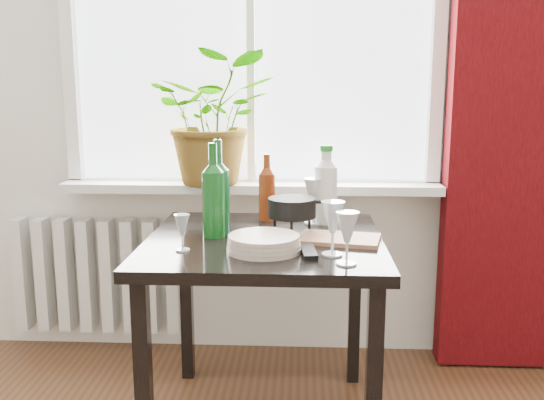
{
  "coord_description": "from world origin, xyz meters",
  "views": [
    {
      "loc": [
        0.24,
        -0.58,
        1.29
      ],
      "look_at": [
        0.13,
        1.55,
        0.88
      ],
      "focal_mm": 40.0,
      "sensor_mm": 36.0,
      "label": 1
    }
  ],
  "objects_px": {
    "bottle_amber": "(267,186)",
    "potted_plant": "(215,118)",
    "cutting_board": "(339,239)",
    "wineglass_front_left": "(182,232)",
    "wine_bottle_right": "(218,186)",
    "table": "(264,262)",
    "plate_stack": "(264,243)",
    "wineglass_far_right": "(347,238)",
    "tv_remote": "(309,252)",
    "radiator": "(98,275)",
    "cleaning_bottle": "(326,183)",
    "wineglass_back_left": "(212,199)",
    "fondue_pot": "(292,216)",
    "wine_bottle_left": "(213,189)",
    "wineglass_back_center": "(313,200)",
    "wineglass_front_right": "(333,228)"
  },
  "relations": [
    {
      "from": "bottle_amber",
      "to": "potted_plant",
      "type": "bearing_deg",
      "value": 133.07
    },
    {
      "from": "bottle_amber",
      "to": "cutting_board",
      "type": "xyz_separation_m",
      "value": [
        0.28,
        -0.33,
        -0.13
      ]
    },
    {
      "from": "bottle_amber",
      "to": "wineglass_front_left",
      "type": "bearing_deg",
      "value": -117.85
    },
    {
      "from": "wine_bottle_right",
      "to": "table",
      "type": "bearing_deg",
      "value": -19.18
    },
    {
      "from": "table",
      "to": "plate_stack",
      "type": "xyz_separation_m",
      "value": [
        0.01,
        -0.18,
        0.12
      ]
    },
    {
      "from": "wineglass_far_right",
      "to": "tv_remote",
      "type": "distance_m",
      "value": 0.18
    },
    {
      "from": "table",
      "to": "tv_remote",
      "type": "height_order",
      "value": "tv_remote"
    },
    {
      "from": "radiator",
      "to": "table",
      "type": "bearing_deg",
      "value": -36.54
    },
    {
      "from": "table",
      "to": "wineglass_far_right",
      "type": "distance_m",
      "value": 0.45
    },
    {
      "from": "wine_bottle_right",
      "to": "wineglass_far_right",
      "type": "height_order",
      "value": "wine_bottle_right"
    },
    {
      "from": "cleaning_bottle",
      "to": "plate_stack",
      "type": "height_order",
      "value": "cleaning_bottle"
    },
    {
      "from": "wineglass_back_left",
      "to": "wine_bottle_right",
      "type": "bearing_deg",
      "value": -74.64
    },
    {
      "from": "wineglass_back_left",
      "to": "cutting_board",
      "type": "xyz_separation_m",
      "value": [
        0.5,
        -0.29,
        -0.08
      ]
    },
    {
      "from": "potted_plant",
      "to": "wineglass_far_right",
      "type": "distance_m",
      "value": 1.07
    },
    {
      "from": "radiator",
      "to": "wine_bottle_right",
      "type": "xyz_separation_m",
      "value": [
        0.68,
        -0.57,
        0.54
      ]
    },
    {
      "from": "plate_stack",
      "to": "fondue_pot",
      "type": "relative_size",
      "value": 1.24
    },
    {
      "from": "cleaning_bottle",
      "to": "fondue_pot",
      "type": "height_order",
      "value": "cleaning_bottle"
    },
    {
      "from": "cutting_board",
      "to": "wineglass_far_right",
      "type": "bearing_deg",
      "value": -89.0
    },
    {
      "from": "wine_bottle_left",
      "to": "wineglass_back_center",
      "type": "height_order",
      "value": "wine_bottle_left"
    },
    {
      "from": "wineglass_back_center",
      "to": "wineglass_front_left",
      "type": "relative_size",
      "value": 1.49
    },
    {
      "from": "wine_bottle_left",
      "to": "wineglass_back_left",
      "type": "relative_size",
      "value": 1.92
    },
    {
      "from": "wine_bottle_left",
      "to": "wineglass_front_left",
      "type": "height_order",
      "value": "wine_bottle_left"
    },
    {
      "from": "wineglass_back_center",
      "to": "wine_bottle_right",
      "type": "bearing_deg",
      "value": -153.36
    },
    {
      "from": "wine_bottle_right",
      "to": "wineglass_front_right",
      "type": "bearing_deg",
      "value": -33.88
    },
    {
      "from": "wineglass_back_center",
      "to": "fondue_pot",
      "type": "relative_size",
      "value": 0.93
    },
    {
      "from": "fondue_pot",
      "to": "potted_plant",
      "type": "bearing_deg",
      "value": 100.44
    },
    {
      "from": "wineglass_back_left",
      "to": "tv_remote",
      "type": "bearing_deg",
      "value": -50.36
    },
    {
      "from": "wineglass_front_left",
      "to": "fondue_pot",
      "type": "height_order",
      "value": "fondue_pot"
    },
    {
      "from": "wine_bottle_left",
      "to": "bottle_amber",
      "type": "height_order",
      "value": "wine_bottle_left"
    },
    {
      "from": "potted_plant",
      "to": "tv_remote",
      "type": "relative_size",
      "value": 3.85
    },
    {
      "from": "wineglass_back_center",
      "to": "bottle_amber",
      "type": "bearing_deg",
      "value": 163.06
    },
    {
      "from": "radiator",
      "to": "wineglass_front_right",
      "type": "bearing_deg",
      "value": -37.88
    },
    {
      "from": "table",
      "to": "wine_bottle_left",
      "type": "xyz_separation_m",
      "value": [
        -0.19,
        0.01,
        0.27
      ]
    },
    {
      "from": "radiator",
      "to": "table",
      "type": "height_order",
      "value": "table"
    },
    {
      "from": "table",
      "to": "cleaning_bottle",
      "type": "relative_size",
      "value": 2.64
    },
    {
      "from": "table",
      "to": "wine_bottle_right",
      "type": "bearing_deg",
      "value": 160.82
    },
    {
      "from": "table",
      "to": "wineglass_back_center",
      "type": "bearing_deg",
      "value": 52.84
    },
    {
      "from": "table",
      "to": "wineglass_front_left",
      "type": "distance_m",
      "value": 0.36
    },
    {
      "from": "wine_bottle_right",
      "to": "wineglass_back_center",
      "type": "xyz_separation_m",
      "value": [
        0.35,
        0.18,
        -0.08
      ]
    },
    {
      "from": "wineglass_far_right",
      "to": "fondue_pot",
      "type": "bearing_deg",
      "value": 115.25
    },
    {
      "from": "potted_plant",
      "to": "wine_bottle_right",
      "type": "bearing_deg",
      "value": -80.72
    },
    {
      "from": "table",
      "to": "cleaning_bottle",
      "type": "xyz_separation_m",
      "value": [
        0.23,
        0.25,
        0.25
      ]
    },
    {
      "from": "wineglass_front_right",
      "to": "wineglass_far_right",
      "type": "relative_size",
      "value": 1.07
    },
    {
      "from": "potted_plant",
      "to": "cutting_board",
      "type": "relative_size",
      "value": 2.1
    },
    {
      "from": "fondue_pot",
      "to": "plate_stack",
      "type": "bearing_deg",
      "value": -135.5
    },
    {
      "from": "wine_bottle_left",
      "to": "tv_remote",
      "type": "bearing_deg",
      "value": -32.6
    },
    {
      "from": "tv_remote",
      "to": "wineglass_far_right",
      "type": "bearing_deg",
      "value": -49.32
    },
    {
      "from": "wine_bottle_left",
      "to": "cutting_board",
      "type": "relative_size",
      "value": 1.25
    },
    {
      "from": "wineglass_far_right",
      "to": "wineglass_front_left",
      "type": "bearing_deg",
      "value": 166.61
    },
    {
      "from": "wineglass_far_right",
      "to": "wineglass_back_center",
      "type": "xyz_separation_m",
      "value": [
        -0.09,
        0.55,
        0.01
      ]
    }
  ]
}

